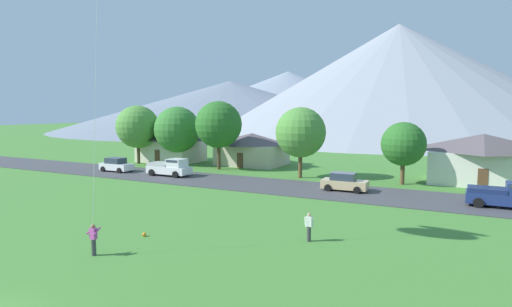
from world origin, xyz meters
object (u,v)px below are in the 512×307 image
(house_right_center, at_px, (252,148))
(tree_left_of_center, at_px, (403,144))
(tree_right_of_center, at_px, (219,125))
(tree_far_right, at_px, (138,127))
(pickup_truck_white_east_side, at_px, (170,167))
(soccer_ball, at_px, (144,234))
(parked_car_tan_mid_west, at_px, (344,182))
(house_leftmost, at_px, (483,158))
(tree_near_left, at_px, (177,130))
(tree_center, at_px, (301,132))
(house_left_center, at_px, (171,144))
(parked_car_white_west_end, at_px, (116,165))
(watcher_person, at_px, (309,226))
(pickup_truck_navy_west_side, at_px, (506,195))

(house_right_center, distance_m, tree_left_of_center, 21.86)
(tree_left_of_center, xyz_separation_m, tree_right_of_center, (-22.61, 0.81, 1.60))
(tree_far_right, xyz_separation_m, pickup_truck_white_east_side, (11.49, -7.27, -4.18))
(house_right_center, distance_m, soccer_ball, 33.56)
(tree_right_of_center, height_order, parked_car_tan_mid_west, tree_right_of_center)
(house_leftmost, xyz_separation_m, tree_near_left, (-37.21, -2.37, 2.24))
(pickup_truck_white_east_side, bearing_deg, parked_car_tan_mid_west, 0.92)
(tree_center, xyz_separation_m, tree_far_right, (-25.16, 1.44, 0.13))
(house_leftmost, relative_size, house_left_center, 1.17)
(house_leftmost, height_order, parked_car_white_west_end, house_leftmost)
(tree_near_left, xyz_separation_m, tree_left_of_center, (29.96, -1.83, -0.78))
(watcher_person, bearing_deg, pickup_truck_navy_west_side, 53.54)
(parked_car_tan_mid_west, height_order, watcher_person, parked_car_tan_mid_west)
(tree_near_left, relative_size, parked_car_tan_mid_west, 1.91)
(tree_right_of_center, height_order, pickup_truck_navy_west_side, tree_right_of_center)
(tree_near_left, height_order, tree_far_right, tree_far_right)
(house_right_center, relative_size, tree_far_right, 1.11)
(house_leftmost, bearing_deg, soccer_ball, -121.89)
(pickup_truck_white_east_side, bearing_deg, house_right_center, 74.43)
(parked_car_white_west_end, xyz_separation_m, pickup_truck_navy_west_side, (41.10, -0.42, 0.19))
(pickup_truck_white_east_side, xyz_separation_m, watcher_person, (22.31, -15.25, -0.18))
(house_left_center, xyz_separation_m, tree_center, (22.53, -5.50, 2.49))
(pickup_truck_navy_west_side, relative_size, soccer_ball, 21.71)
(house_left_center, distance_m, tree_right_of_center, 11.80)
(soccer_ball, bearing_deg, tree_left_of_center, 66.20)
(tree_center, xyz_separation_m, pickup_truck_white_east_side, (-13.67, -5.83, -4.04))
(pickup_truck_navy_west_side, bearing_deg, house_right_center, 154.58)
(house_left_center, relative_size, parked_car_white_west_end, 2.20)
(parked_car_tan_mid_west, xyz_separation_m, pickup_truck_white_east_side, (-20.18, -0.32, 0.19))
(tree_center, xyz_separation_m, pickup_truck_navy_west_side, (19.37, -6.55, -4.04))
(pickup_truck_white_east_side, xyz_separation_m, soccer_ball, (13.18, -18.88, -0.94))
(tree_center, xyz_separation_m, parked_car_white_west_end, (-21.73, -6.13, -4.24))
(house_leftmost, bearing_deg, parked_car_white_west_end, -164.26)
(parked_car_tan_mid_west, relative_size, pickup_truck_white_east_side, 0.81)
(house_leftmost, height_order, soccer_ball, house_leftmost)
(tree_far_right, bearing_deg, parked_car_white_west_end, -65.62)
(house_leftmost, distance_m, soccer_ball, 35.18)
(parked_car_white_west_end, distance_m, soccer_ball, 28.23)
(parked_car_tan_mid_west, bearing_deg, tree_right_of_center, 158.55)
(tree_near_left, bearing_deg, pickup_truck_white_east_side, -57.24)
(tree_right_of_center, bearing_deg, house_leftmost, 6.48)
(house_left_center, height_order, parked_car_white_west_end, house_left_center)
(tree_near_left, bearing_deg, house_left_center, 140.41)
(house_right_center, height_order, tree_far_right, tree_far_right)
(pickup_truck_white_east_side, bearing_deg, watcher_person, -34.36)
(pickup_truck_navy_west_side, xyz_separation_m, soccer_ball, (-19.86, -18.16, -0.94))
(pickup_truck_white_east_side, height_order, watcher_person, pickup_truck_white_east_side)
(house_left_center, bearing_deg, pickup_truck_navy_west_side, -16.04)
(tree_right_of_center, xyz_separation_m, pickup_truck_white_east_side, (-1.86, -7.52, -4.68))
(house_left_center, xyz_separation_m, tree_left_of_center, (33.33, -4.61, 1.53))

